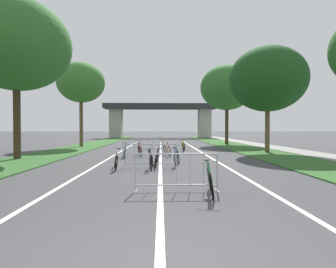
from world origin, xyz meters
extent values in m
cube|color=#2D5B26|center=(-7.09, 23.19, 0.03)|extent=(3.47, 56.69, 0.05)
cube|color=#2D5B26|center=(7.09, 23.19, 0.03)|extent=(3.47, 56.69, 0.05)
cube|color=gray|center=(9.96, 23.19, 0.04)|extent=(2.26, 56.69, 0.08)
cube|color=silver|center=(0.00, 16.40, 0.00)|extent=(0.14, 32.80, 0.01)
cube|color=silver|center=(2.95, 16.40, 0.00)|extent=(0.14, 32.80, 0.01)
cube|color=silver|center=(-2.95, 16.40, 0.00)|extent=(0.14, 32.80, 0.01)
cube|color=#2D2D30|center=(0.00, 46.85, 5.64)|extent=(19.94, 4.02, 0.88)
cube|color=#9E9B93|center=(-7.92, 46.85, 2.60)|extent=(2.13, 2.40, 5.20)
cube|color=#9E9B93|center=(7.92, 46.85, 2.60)|extent=(2.13, 2.40, 5.20)
cylinder|color=#3D2D1E|center=(-7.87, 12.36, 2.05)|extent=(0.38, 0.38, 4.09)
ellipsoid|color=#2D6628|center=(-7.87, 12.36, 6.28)|extent=(5.84, 5.84, 4.96)
cylinder|color=brown|center=(-7.29, 22.70, 2.16)|extent=(0.32, 0.32, 4.31)
ellipsoid|color=#38702D|center=(-7.29, 22.70, 5.94)|extent=(4.32, 4.32, 3.68)
cylinder|color=brown|center=(7.51, 16.22, 1.58)|extent=(0.32, 0.32, 3.17)
ellipsoid|color=#194719|center=(7.51, 16.22, 5.17)|extent=(5.35, 5.35, 4.54)
cylinder|color=#3D2D1E|center=(7.09, 26.47, 1.98)|extent=(0.36, 0.36, 3.96)
ellipsoid|color=#2D6628|center=(7.09, 26.47, 6.07)|extent=(5.63, 5.63, 4.79)
cylinder|color=#ADADB2|center=(-0.68, 4.42, 0.53)|extent=(0.04, 0.04, 1.05)
cube|color=#ADADB2|center=(-0.68, 4.42, 0.01)|extent=(0.06, 0.44, 0.03)
cylinder|color=#ADADB2|center=(1.55, 4.40, 0.53)|extent=(0.04, 0.04, 1.05)
cube|color=#ADADB2|center=(1.55, 4.40, 0.01)|extent=(0.06, 0.44, 0.03)
cylinder|color=#ADADB2|center=(0.44, 4.41, 1.03)|extent=(2.23, 0.06, 0.04)
cylinder|color=#ADADB2|center=(0.44, 4.41, 0.18)|extent=(2.23, 0.06, 0.04)
cylinder|color=#ADADB2|center=(-0.30, 4.42, 0.61)|extent=(0.02, 0.02, 0.87)
cylinder|color=#ADADB2|center=(0.07, 4.41, 0.61)|extent=(0.02, 0.02, 0.87)
cylinder|color=#ADADB2|center=(0.44, 4.41, 0.61)|extent=(0.02, 0.02, 0.87)
cylinder|color=#ADADB2|center=(0.81, 4.41, 0.61)|extent=(0.02, 0.02, 0.87)
cylinder|color=#ADADB2|center=(1.18, 4.40, 0.61)|extent=(0.02, 0.02, 0.87)
cylinder|color=#ADADB2|center=(-1.55, 9.11, 0.53)|extent=(0.04, 0.04, 1.05)
cube|color=#ADADB2|center=(-1.55, 9.11, 0.01)|extent=(0.08, 0.44, 0.03)
cylinder|color=#ADADB2|center=(0.68, 9.03, 0.53)|extent=(0.04, 0.04, 1.05)
cube|color=#ADADB2|center=(0.68, 9.03, 0.01)|extent=(0.08, 0.44, 0.03)
cylinder|color=#ADADB2|center=(-0.43, 9.07, 1.03)|extent=(2.23, 0.12, 0.04)
cylinder|color=#ADADB2|center=(-0.43, 9.07, 0.18)|extent=(2.23, 0.12, 0.04)
cylinder|color=#ADADB2|center=(-1.18, 9.10, 0.61)|extent=(0.02, 0.02, 0.87)
cylinder|color=#ADADB2|center=(-0.81, 9.09, 0.61)|extent=(0.02, 0.02, 0.87)
cylinder|color=#ADADB2|center=(-0.43, 9.07, 0.61)|extent=(0.02, 0.02, 0.87)
cylinder|color=#ADADB2|center=(-0.06, 9.06, 0.61)|extent=(0.02, 0.02, 0.87)
cylinder|color=#ADADB2|center=(0.31, 9.05, 0.61)|extent=(0.02, 0.02, 0.87)
cylinder|color=#ADADB2|center=(-2.25, 13.68, 0.53)|extent=(0.04, 0.04, 1.05)
cube|color=#ADADB2|center=(-2.25, 13.68, 0.01)|extent=(0.08, 0.44, 0.03)
cylinder|color=#ADADB2|center=(-0.02, 13.80, 0.53)|extent=(0.04, 0.04, 1.05)
cube|color=#ADADB2|center=(-0.02, 13.80, 0.01)|extent=(0.08, 0.44, 0.03)
cylinder|color=#ADADB2|center=(-1.14, 13.74, 1.03)|extent=(2.23, 0.16, 0.04)
cylinder|color=#ADADB2|center=(-1.14, 13.74, 0.18)|extent=(2.23, 0.16, 0.04)
cylinder|color=#ADADB2|center=(-1.88, 13.70, 0.61)|extent=(0.02, 0.02, 0.87)
cylinder|color=#ADADB2|center=(-1.51, 13.72, 0.61)|extent=(0.02, 0.02, 0.87)
cylinder|color=#ADADB2|center=(-1.14, 13.74, 0.61)|extent=(0.02, 0.02, 0.87)
cylinder|color=#ADADB2|center=(-0.77, 13.76, 0.61)|extent=(0.02, 0.02, 0.87)
cylinder|color=#ADADB2|center=(-0.39, 13.78, 0.61)|extent=(0.02, 0.02, 0.87)
cylinder|color=#ADADB2|center=(-0.59, 18.44, 0.53)|extent=(0.04, 0.04, 1.05)
cube|color=#ADADB2|center=(-0.59, 18.44, 0.01)|extent=(0.08, 0.44, 0.03)
cylinder|color=#ADADB2|center=(1.64, 18.36, 0.53)|extent=(0.04, 0.04, 1.05)
cube|color=#ADADB2|center=(1.64, 18.36, 0.01)|extent=(0.08, 0.44, 0.03)
cylinder|color=#ADADB2|center=(0.52, 18.40, 1.03)|extent=(2.23, 0.12, 0.04)
cylinder|color=#ADADB2|center=(0.52, 18.40, 0.18)|extent=(2.23, 0.12, 0.04)
cylinder|color=#ADADB2|center=(-0.22, 18.43, 0.61)|extent=(0.02, 0.02, 0.87)
cylinder|color=#ADADB2|center=(0.15, 18.41, 0.61)|extent=(0.02, 0.02, 0.87)
cylinder|color=#ADADB2|center=(0.52, 18.40, 0.61)|extent=(0.02, 0.02, 0.87)
cylinder|color=#ADADB2|center=(0.90, 18.39, 0.61)|extent=(0.02, 0.02, 0.87)
cylinder|color=#ADADB2|center=(1.27, 18.37, 0.61)|extent=(0.02, 0.02, 0.87)
torus|color=black|center=(0.53, 13.66, 0.33)|extent=(0.26, 0.66, 0.65)
torus|color=black|center=(0.29, 14.69, 0.33)|extent=(0.26, 0.66, 0.65)
cylinder|color=orange|center=(0.39, 14.14, 0.61)|extent=(0.33, 1.01, 0.60)
cylinder|color=orange|center=(0.44, 13.95, 0.54)|extent=(0.08, 0.13, 0.53)
cylinder|color=orange|center=(0.49, 13.82, 0.30)|extent=(0.10, 0.34, 0.08)
cylinder|color=orange|center=(0.26, 14.66, 0.61)|extent=(0.09, 0.11, 0.57)
cube|color=black|center=(0.42, 13.90, 0.80)|extent=(0.16, 0.26, 0.06)
cylinder|color=#99999E|center=(0.24, 14.63, 0.89)|extent=(0.54, 0.15, 0.08)
torus|color=black|center=(-1.78, 8.19, 0.31)|extent=(0.25, 0.64, 0.62)
torus|color=black|center=(-1.97, 9.16, 0.31)|extent=(0.25, 0.64, 0.62)
cylinder|color=silver|center=(-1.83, 8.66, 0.61)|extent=(0.14, 0.96, 0.62)
cylinder|color=silver|center=(-1.80, 8.48, 0.57)|extent=(0.15, 0.10, 0.63)
cylinder|color=silver|center=(-1.81, 8.35, 0.29)|extent=(0.10, 0.32, 0.07)
cylinder|color=silver|center=(-1.93, 9.15, 0.61)|extent=(0.13, 0.07, 0.59)
cube|color=black|center=(-1.75, 8.45, 0.88)|extent=(0.15, 0.26, 0.06)
cylinder|color=#99999E|center=(-1.88, 9.13, 0.90)|extent=(0.42, 0.11, 0.09)
torus|color=black|center=(-2.03, 12.84, 0.34)|extent=(0.24, 0.70, 0.69)
torus|color=black|center=(-2.18, 13.82, 0.34)|extent=(0.24, 0.70, 0.69)
cylinder|color=#B7B7BC|center=(-2.07, 13.31, 0.61)|extent=(0.13, 0.96, 0.56)
cylinder|color=#B7B7BC|center=(-2.04, 13.12, 0.59)|extent=(0.13, 0.11, 0.59)
cylinder|color=#B7B7BC|center=(-2.05, 13.00, 0.32)|extent=(0.08, 0.32, 0.08)
cylinder|color=#B7B7BC|center=(-2.15, 13.80, 0.61)|extent=(0.11, 0.08, 0.53)
cube|color=black|center=(-2.00, 13.09, 0.88)|extent=(0.14, 0.25, 0.06)
cylinder|color=#99999E|center=(-2.11, 13.78, 0.87)|extent=(0.46, 0.10, 0.08)
torus|color=black|center=(-0.13, 10.02, 0.30)|extent=(0.18, 0.62, 0.61)
torus|color=black|center=(-0.21, 8.94, 0.30)|extent=(0.18, 0.62, 0.61)
cylinder|color=#662884|center=(-0.12, 9.50, 0.58)|extent=(0.06, 1.05, 0.59)
cylinder|color=#662884|center=(-0.12, 9.71, 0.53)|extent=(0.14, 0.12, 0.56)
cylinder|color=#662884|center=(-0.15, 9.85, 0.28)|extent=(0.06, 0.35, 0.07)
cylinder|color=#662884|center=(-0.16, 8.97, 0.58)|extent=(0.14, 0.09, 0.56)
cube|color=black|center=(-0.07, 9.75, 0.81)|extent=(0.12, 0.25, 0.07)
cylinder|color=#99999E|center=(-0.11, 8.99, 0.86)|extent=(0.47, 0.06, 0.10)
torus|color=black|center=(-0.37, 9.19, 0.30)|extent=(0.15, 0.61, 0.61)
torus|color=black|center=(-0.40, 8.15, 0.30)|extent=(0.15, 0.61, 0.61)
cylinder|color=black|center=(-0.43, 8.70, 0.59)|extent=(0.17, 1.01, 0.61)
cylinder|color=black|center=(-0.41, 8.89, 0.55)|extent=(0.14, 0.13, 0.59)
cylinder|color=black|center=(-0.37, 9.02, 0.28)|extent=(0.03, 0.34, 0.07)
cylinder|color=black|center=(-0.45, 8.18, 0.59)|extent=(0.13, 0.10, 0.58)
cube|color=black|center=(-0.46, 8.93, 0.84)|extent=(0.12, 0.24, 0.06)
cylinder|color=#99999E|center=(-0.49, 8.21, 0.88)|extent=(0.44, 0.04, 0.09)
torus|color=black|center=(1.36, 4.55, 0.33)|extent=(0.22, 0.68, 0.67)
torus|color=black|center=(1.24, 3.50, 0.33)|extent=(0.22, 0.68, 0.67)
cylinder|color=#1E7238|center=(1.26, 4.06, 0.62)|extent=(0.24, 1.02, 0.61)
cylinder|color=#1E7238|center=(1.30, 4.26, 0.57)|extent=(0.12, 0.13, 0.58)
cylinder|color=#1E7238|center=(1.35, 4.38, 0.31)|extent=(0.06, 0.34, 0.08)
cylinder|color=#1E7238|center=(1.20, 3.53, 0.62)|extent=(0.12, 0.10, 0.58)
cube|color=black|center=(1.26, 4.30, 0.86)|extent=(0.13, 0.25, 0.06)
cylinder|color=#99999E|center=(1.16, 3.56, 0.91)|extent=(0.51, 0.09, 0.10)
torus|color=black|center=(-1.19, 13.80, 0.30)|extent=(0.23, 0.61, 0.61)
torus|color=black|center=(-1.39, 14.74, 0.30)|extent=(0.23, 0.61, 0.61)
cylinder|color=red|center=(-1.32, 14.24, 0.61)|extent=(0.30, 0.91, 0.64)
cylinder|color=red|center=(-1.27, 14.06, 0.53)|extent=(0.10, 0.13, 0.55)
cylinder|color=red|center=(-1.22, 13.95, 0.28)|extent=(0.09, 0.31, 0.07)
cylinder|color=red|center=(-1.42, 14.71, 0.61)|extent=(0.10, 0.11, 0.61)
cube|color=black|center=(-1.29, 14.02, 0.81)|extent=(0.15, 0.26, 0.06)
cylinder|color=#99999E|center=(-1.44, 14.68, 0.91)|extent=(0.53, 0.14, 0.09)
torus|color=black|center=(1.85, 18.35, 0.32)|extent=(0.23, 0.66, 0.65)
torus|color=black|center=(1.68, 17.34, 0.32)|extent=(0.23, 0.66, 0.65)
cylinder|color=gold|center=(1.74, 17.88, 0.57)|extent=(0.26, 0.98, 0.54)
cylinder|color=gold|center=(1.77, 18.07, 0.59)|extent=(0.11, 0.13, 0.64)
cylinder|color=gold|center=(1.82, 18.19, 0.30)|extent=(0.08, 0.33, 0.08)
cylinder|color=gold|center=(1.65, 17.37, 0.57)|extent=(0.10, 0.10, 0.51)
cube|color=black|center=(1.74, 18.11, 0.91)|extent=(0.14, 0.25, 0.06)
cylinder|color=#99999E|center=(1.63, 17.40, 0.82)|extent=(0.55, 0.12, 0.09)
torus|color=black|center=(0.67, 9.18, 0.33)|extent=(0.25, 0.68, 0.67)
torus|color=black|center=(0.85, 10.16, 0.33)|extent=(0.25, 0.68, 0.67)
cylinder|color=#1E389E|center=(0.71, 9.65, 0.61)|extent=(0.13, 0.97, 0.59)
cylinder|color=#1E389E|center=(0.69, 9.46, 0.57)|extent=(0.14, 0.10, 0.58)
cylinder|color=#1E389E|center=(0.70, 9.33, 0.31)|extent=(0.09, 0.32, 0.08)
cylinder|color=#1E389E|center=(0.80, 10.14, 0.61)|extent=(0.13, 0.08, 0.56)
cube|color=black|center=(0.64, 9.44, 0.85)|extent=(0.15, 0.26, 0.06)
cylinder|color=#99999E|center=(0.76, 10.13, 0.89)|extent=(0.43, 0.11, 0.09)
camera|label=1|loc=(0.01, -3.15, 1.73)|focal=29.82mm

